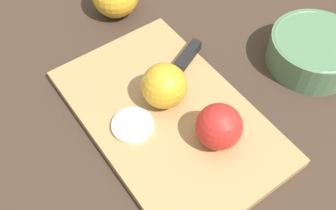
% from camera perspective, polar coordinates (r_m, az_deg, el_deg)
% --- Properties ---
extents(ground_plane, '(4.00, 4.00, 0.00)m').
position_cam_1_polar(ground_plane, '(0.60, 0.00, -1.99)').
color(ground_plane, '#38281E').
extents(cutting_board, '(0.39, 0.28, 0.01)m').
position_cam_1_polar(cutting_board, '(0.59, 0.00, -1.58)').
color(cutting_board, '#A37A4C').
rests_on(cutting_board, ground_plane).
extents(apple_half_left, '(0.07, 0.07, 0.07)m').
position_cam_1_polar(apple_half_left, '(0.54, 7.43, -3.12)').
color(apple_half_left, red).
rests_on(apple_half_left, cutting_board).
extents(apple_half_right, '(0.07, 0.07, 0.07)m').
position_cam_1_polar(apple_half_right, '(0.57, -0.56, 2.77)').
color(apple_half_right, gold).
rests_on(apple_half_right, cutting_board).
extents(knife, '(0.09, 0.13, 0.02)m').
position_cam_1_polar(knife, '(0.65, 2.41, 6.51)').
color(knife, silver).
rests_on(knife, cutting_board).
extents(apple_slice, '(0.06, 0.06, 0.01)m').
position_cam_1_polar(apple_slice, '(0.57, -5.01, -3.20)').
color(apple_slice, beige).
rests_on(apple_slice, cutting_board).
extents(bowl, '(0.15, 0.15, 0.05)m').
position_cam_1_polar(bowl, '(0.69, 20.51, 7.46)').
color(bowl, '#4C704C').
rests_on(bowl, ground_plane).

